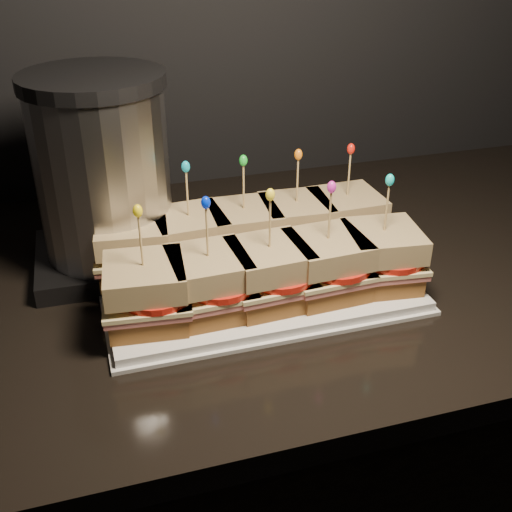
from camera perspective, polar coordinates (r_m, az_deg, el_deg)
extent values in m
cube|color=black|center=(1.34, 5.16, -18.18)|extent=(2.30, 0.71, 0.89)
cube|color=black|center=(1.05, 6.28, -0.78)|extent=(2.34, 0.75, 0.04)
cube|color=white|center=(0.94, 0.00, -2.43)|extent=(0.44, 0.27, 0.02)
cube|color=white|center=(0.95, 0.00, -2.74)|extent=(0.45, 0.28, 0.01)
cube|color=#623313|center=(0.96, -10.69, -0.87)|extent=(0.11, 0.11, 0.03)
cube|color=#C96764|center=(0.95, -10.78, 0.06)|extent=(0.12, 0.12, 0.01)
cube|color=beige|center=(0.95, -10.82, 0.43)|extent=(0.12, 0.12, 0.01)
cylinder|color=red|center=(0.94, -10.09, 0.76)|extent=(0.10, 0.10, 0.01)
cube|color=brown|center=(0.93, -10.99, 1.99)|extent=(0.11, 0.11, 0.03)
cylinder|color=tan|center=(0.91, -11.26, 4.62)|extent=(0.00, 0.00, 0.09)
ellipsoid|color=#D7109B|center=(0.90, -11.54, 7.23)|extent=(0.01, 0.01, 0.02)
cube|color=#623313|center=(0.97, -5.81, -0.16)|extent=(0.10, 0.10, 0.03)
cube|color=#C96764|center=(0.96, -5.86, 0.76)|extent=(0.11, 0.11, 0.01)
cube|color=beige|center=(0.96, -5.88, 1.13)|extent=(0.12, 0.11, 0.01)
cylinder|color=red|center=(0.95, -5.12, 1.46)|extent=(0.10, 0.10, 0.01)
cube|color=brown|center=(0.94, -5.97, 2.69)|extent=(0.11, 0.11, 0.03)
cylinder|color=tan|center=(0.92, -6.12, 5.30)|extent=(0.00, 0.00, 0.09)
ellipsoid|color=#0EA2B5|center=(0.91, -6.27, 7.90)|extent=(0.01, 0.01, 0.02)
cube|color=#623313|center=(0.98, -1.05, 0.53)|extent=(0.10, 0.10, 0.03)
cube|color=#C96764|center=(0.98, -1.06, 1.44)|extent=(0.11, 0.11, 0.01)
cube|color=beige|center=(0.97, -1.06, 1.80)|extent=(0.11, 0.11, 0.01)
cylinder|color=red|center=(0.97, -0.29, 2.14)|extent=(0.10, 0.10, 0.01)
cube|color=brown|center=(0.96, -1.08, 3.35)|extent=(0.10, 0.10, 0.03)
cylinder|color=tan|center=(0.94, -1.11, 5.93)|extent=(0.00, 0.00, 0.09)
ellipsoid|color=green|center=(0.92, -1.13, 8.49)|extent=(0.01, 0.01, 0.02)
cube|color=#623313|center=(1.01, 3.52, 1.19)|extent=(0.10, 0.10, 0.03)
cube|color=#C96764|center=(1.00, 3.55, 2.08)|extent=(0.12, 0.11, 0.01)
cube|color=beige|center=(1.00, 3.56, 2.44)|extent=(0.12, 0.11, 0.01)
cylinder|color=red|center=(0.99, 4.34, 2.76)|extent=(0.10, 0.10, 0.01)
cube|color=brown|center=(0.98, 3.61, 3.95)|extent=(0.11, 0.11, 0.03)
cylinder|color=tan|center=(0.96, 3.70, 6.48)|extent=(0.00, 0.00, 0.09)
ellipsoid|color=orange|center=(0.95, 3.79, 8.99)|extent=(0.01, 0.01, 0.02)
cube|color=#623313|center=(1.04, 7.86, 1.81)|extent=(0.10, 0.10, 0.03)
cube|color=#C96764|center=(1.03, 7.93, 2.68)|extent=(0.11, 0.11, 0.01)
cube|color=beige|center=(1.03, 7.95, 3.03)|extent=(0.11, 0.11, 0.01)
cylinder|color=red|center=(1.02, 8.73, 3.34)|extent=(0.10, 0.10, 0.01)
cube|color=brown|center=(1.01, 8.06, 4.51)|extent=(0.10, 0.10, 0.03)
cylinder|color=tan|center=(0.99, 8.25, 6.97)|extent=(0.00, 0.00, 0.09)
ellipsoid|color=red|center=(0.98, 8.44, 9.41)|extent=(0.01, 0.01, 0.02)
cube|color=#623313|center=(0.85, -9.60, -4.93)|extent=(0.11, 0.11, 0.03)
cube|color=#C96764|center=(0.84, -9.70, -3.93)|extent=(0.12, 0.12, 0.01)
cube|color=beige|center=(0.84, -9.74, -3.53)|extent=(0.12, 0.12, 0.01)
cylinder|color=red|center=(0.83, -8.90, -3.19)|extent=(0.10, 0.10, 0.01)
cube|color=brown|center=(0.82, -9.90, -1.83)|extent=(0.11, 0.11, 0.03)
cylinder|color=tan|center=(0.80, -10.19, 1.05)|extent=(0.00, 0.00, 0.09)
ellipsoid|color=yellow|center=(0.78, -10.48, 3.96)|extent=(0.01, 0.01, 0.02)
cube|color=#623313|center=(0.86, -4.12, -4.08)|extent=(0.10, 0.10, 0.03)
cube|color=#C96764|center=(0.85, -4.16, -3.09)|extent=(0.11, 0.11, 0.01)
cube|color=beige|center=(0.85, -4.18, -2.69)|extent=(0.11, 0.11, 0.01)
cylinder|color=red|center=(0.84, -3.31, -2.35)|extent=(0.10, 0.10, 0.01)
cube|color=brown|center=(0.83, -4.25, -1.00)|extent=(0.10, 0.10, 0.03)
cylinder|color=tan|center=(0.81, -4.37, 1.87)|extent=(0.00, 0.00, 0.09)
ellipsoid|color=#0325E4|center=(0.79, -4.49, 4.76)|extent=(0.01, 0.01, 0.02)
cube|color=#623313|center=(0.88, 1.18, -3.23)|extent=(0.10, 0.10, 0.03)
cube|color=#C96764|center=(0.87, 1.19, -2.25)|extent=(0.11, 0.11, 0.01)
cube|color=beige|center=(0.87, 1.19, -1.86)|extent=(0.12, 0.11, 0.01)
cylinder|color=red|center=(0.86, 2.08, -1.51)|extent=(0.10, 0.10, 0.01)
cube|color=brown|center=(0.85, 1.21, -0.19)|extent=(0.11, 0.11, 0.03)
cylinder|color=tan|center=(0.83, 1.25, 2.64)|extent=(0.00, 0.00, 0.09)
ellipsoid|color=yellow|center=(0.81, 1.28, 5.48)|extent=(0.01, 0.01, 0.02)
cube|color=#623313|center=(0.91, 6.21, -2.40)|extent=(0.10, 0.10, 0.03)
cube|color=#C96764|center=(0.90, 6.27, -1.43)|extent=(0.11, 0.11, 0.01)
cube|color=beige|center=(0.89, 6.29, -1.05)|extent=(0.12, 0.11, 0.01)
cylinder|color=red|center=(0.89, 7.18, -0.71)|extent=(0.10, 0.10, 0.01)
cube|color=brown|center=(0.88, 6.39, 0.59)|extent=(0.11, 0.11, 0.03)
cylinder|color=tan|center=(0.86, 6.56, 3.35)|extent=(0.00, 0.00, 0.09)
ellipsoid|color=#D623A9|center=(0.84, 6.74, 6.11)|extent=(0.01, 0.01, 0.02)
cube|color=#623313|center=(0.94, 10.92, -1.59)|extent=(0.11, 0.11, 0.03)
cube|color=#C96764|center=(0.93, 11.02, -0.66)|extent=(0.12, 0.12, 0.01)
cube|color=beige|center=(0.93, 11.06, -0.28)|extent=(0.12, 0.12, 0.01)
cylinder|color=red|center=(0.92, 11.93, 0.05)|extent=(0.10, 0.10, 0.01)
cube|color=brown|center=(0.91, 11.23, 1.31)|extent=(0.11, 0.11, 0.03)
cylinder|color=tan|center=(0.89, 11.52, 3.98)|extent=(0.00, 0.00, 0.09)
ellipsoid|color=#0FC3BA|center=(0.87, 11.81, 6.64)|extent=(0.01, 0.01, 0.02)
cube|color=#262628|center=(1.03, -12.54, -0.06)|extent=(0.24, 0.20, 0.03)
cylinder|color=silver|center=(0.97, -13.43, 7.18)|extent=(0.19, 0.19, 0.25)
cylinder|color=#262628|center=(0.93, -14.41, 14.92)|extent=(0.20, 0.20, 0.02)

